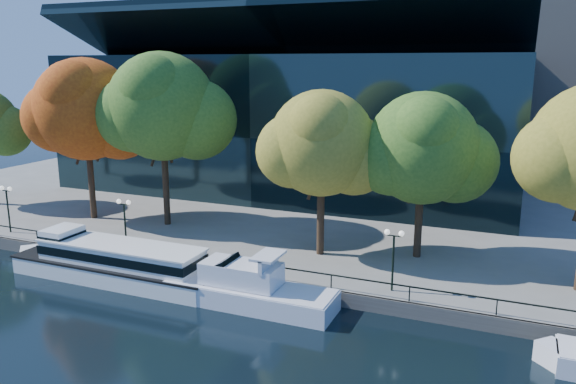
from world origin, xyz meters
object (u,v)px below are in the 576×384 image
at_px(tree_2, 163,109).
at_px(tree_1, 87,112).
at_px(tree_3, 323,146).
at_px(tree_4, 425,151).
at_px(cruiser_near, 242,287).
at_px(lamp_2, 394,246).
at_px(lamp_1, 124,213).
at_px(tour_boat, 111,260).
at_px(lamp_0, 7,198).

bearing_deg(tree_2, tree_1, -173.61).
height_order(tree_3, tree_4, tree_3).
distance_m(cruiser_near, lamp_2, 9.98).
bearing_deg(tree_3, tree_1, 176.36).
bearing_deg(lamp_1, cruiser_near, -16.41).
xyz_separation_m(tour_boat, tree_1, (-9.80, 9.61, 9.51)).
bearing_deg(tree_2, lamp_2, -18.31).
relative_size(tour_boat, tree_4, 1.42).
bearing_deg(tour_boat, tree_2, 101.74).
bearing_deg(tour_boat, tree_4, 27.23).
height_order(tree_4, lamp_1, tree_4).
relative_size(tree_2, tree_4, 1.24).
distance_m(tree_4, lamp_2, 8.73).
xyz_separation_m(tour_boat, tree_2, (-2.17, 10.46, 9.92)).
bearing_deg(tree_1, lamp_2, -12.20).
distance_m(tree_3, lamp_0, 27.57).
xyz_separation_m(cruiser_near, tree_2, (-12.90, 10.71, 10.21)).
relative_size(cruiser_near, tree_4, 1.02).
bearing_deg(lamp_0, cruiser_near, -8.25).
bearing_deg(tree_1, tree_3, -3.64).
bearing_deg(lamp_0, lamp_2, 0.00).
relative_size(tree_3, lamp_0, 3.07).
bearing_deg(lamp_0, tree_2, 32.70).
bearing_deg(tree_1, tree_4, 1.42).
height_order(tree_2, lamp_2, tree_2).
height_order(tour_boat, lamp_2, lamp_2).
relative_size(tree_3, lamp_2, 3.07).
height_order(tree_1, tree_4, tree_1).
xyz_separation_m(tour_boat, lamp_2, (19.62, 3.25, 2.57)).
xyz_separation_m(cruiser_near, tree_1, (-20.53, 9.86, 9.79)).
distance_m(cruiser_near, tree_2, 19.63).
bearing_deg(cruiser_near, lamp_0, 171.75).
xyz_separation_m(tree_2, lamp_2, (21.80, -7.21, -7.35)).
bearing_deg(tree_4, tree_3, -162.33).
height_order(tree_1, tree_3, tree_1).
distance_m(tree_4, lamp_1, 22.98).
height_order(tour_boat, cruiser_near, cruiser_near).
bearing_deg(lamp_2, tree_3, 142.74).
height_order(tree_1, tree_2, tree_2).
relative_size(cruiser_near, lamp_1, 3.09).
bearing_deg(lamp_1, tree_3, 18.85).
distance_m(tree_2, tree_4, 22.40).
xyz_separation_m(cruiser_near, tree_3, (2.46, 8.40, 8.18)).
height_order(cruiser_near, tree_1, tree_1).
relative_size(tour_boat, tree_2, 1.15).
distance_m(tree_4, lamp_0, 34.64).
height_order(tour_boat, tree_2, tree_2).
relative_size(tour_boat, tree_1, 1.19).
height_order(tour_boat, tree_4, tree_4).
xyz_separation_m(cruiser_near, lamp_1, (-11.88, 3.50, 2.86)).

